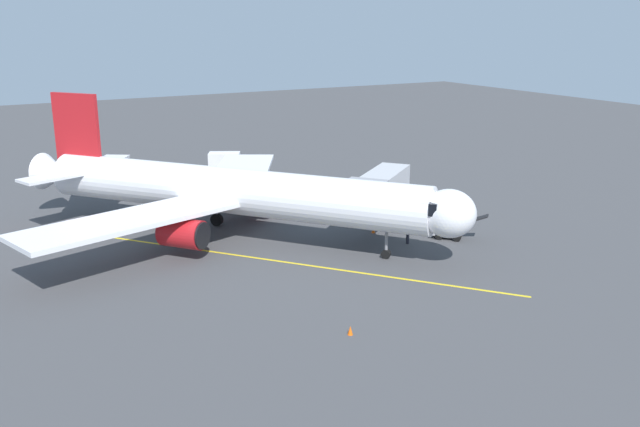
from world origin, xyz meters
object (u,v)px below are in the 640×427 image
(baggage_cart_rear_apron, at_px, (80,229))
(belt_loader_near_nose, at_px, (448,230))
(ground_crew_marshaller, at_px, (408,233))
(jet_bridge, at_px, (377,192))
(airplane, at_px, (228,192))
(safety_cone_nose_right, at_px, (350,330))
(belt_loader_portside, at_px, (233,186))
(box_truck_starboard_side, at_px, (228,163))
(safety_cone_wing_port, at_px, (357,220))
(safety_cone_wing_starboard, at_px, (373,230))
(safety_cone_nose_left, at_px, (460,207))

(baggage_cart_rear_apron, bearing_deg, belt_loader_near_nose, 150.05)
(ground_crew_marshaller, bearing_deg, jet_bridge, -73.16)
(airplane, height_order, jet_bridge, airplane)
(belt_loader_near_nose, bearing_deg, safety_cone_nose_right, 34.49)
(belt_loader_portside, relative_size, box_truck_starboard_side, 0.88)
(safety_cone_nose_right, xyz_separation_m, safety_cone_wing_port, (-12.50, -19.14, 0.00))
(belt_loader_near_nose, distance_m, safety_cone_nose_right, 20.39)
(safety_cone_wing_starboard, bearing_deg, belt_loader_near_nose, 137.19)
(safety_cone_wing_starboard, bearing_deg, baggage_cart_rear_apron, -26.70)
(ground_crew_marshaller, relative_size, safety_cone_wing_port, 3.11)
(belt_loader_portside, xyz_separation_m, safety_cone_wing_starboard, (-5.18, 19.16, -0.44))
(safety_cone_nose_left, bearing_deg, airplane, -6.66)
(ground_crew_marshaller, xyz_separation_m, safety_cone_wing_port, (0.48, -7.06, -0.61))
(baggage_cart_rear_apron, distance_m, safety_cone_nose_right, 28.94)
(belt_loader_portside, bearing_deg, safety_cone_wing_starboard, 105.12)
(baggage_cart_rear_apron, bearing_deg, jet_bridge, 151.94)
(airplane, bearing_deg, safety_cone_nose_left, 173.34)
(jet_bridge, bearing_deg, ground_crew_marshaller, 106.84)
(box_truck_starboard_side, xyz_separation_m, safety_cone_wing_port, (-2.66, 24.36, -1.11))
(box_truck_starboard_side, distance_m, safety_cone_nose_right, 44.61)
(safety_cone_wing_starboard, bearing_deg, box_truck_starboard_side, -85.26)
(airplane, height_order, belt_loader_near_nose, airplane)
(airplane, xyz_separation_m, safety_cone_wing_port, (-11.71, 1.59, -3.73))
(airplane, bearing_deg, baggage_cart_rear_apron, -30.14)
(jet_bridge, relative_size, safety_cone_wing_starboard, 18.41)
(airplane, xyz_separation_m, box_truck_starboard_side, (-9.05, -22.76, -2.62))
(ground_crew_marshaller, xyz_separation_m, box_truck_starboard_side, (3.14, -31.42, 0.50))
(ground_crew_marshaller, relative_size, baggage_cart_rear_apron, 0.61)
(safety_cone_wing_starboard, bearing_deg, ground_crew_marshaller, 102.63)
(jet_bridge, relative_size, belt_loader_near_nose, 2.39)
(jet_bridge, bearing_deg, safety_cone_nose_right, 51.78)
(baggage_cart_rear_apron, bearing_deg, safety_cone_nose_right, 110.57)
(safety_cone_nose_left, bearing_deg, ground_crew_marshaller, 29.46)
(ground_crew_marshaller, bearing_deg, safety_cone_nose_right, 42.93)
(box_truck_starboard_side, bearing_deg, airplane, 68.31)
(belt_loader_portside, bearing_deg, box_truck_starboard_side, -108.82)
(safety_cone_wing_starboard, bearing_deg, safety_cone_wing_port, -96.41)
(safety_cone_nose_right, xyz_separation_m, safety_cone_wing_starboard, (-12.13, -15.88, 0.00))
(safety_cone_nose_right, height_order, safety_cone_wing_port, same)
(airplane, distance_m, belt_loader_near_nose, 18.76)
(airplane, xyz_separation_m, baggage_cart_rear_apron, (10.95, -6.36, -3.35))
(belt_loader_near_nose, xyz_separation_m, safety_cone_nose_right, (16.81, 11.55, -0.44))
(belt_loader_portside, distance_m, box_truck_starboard_side, 8.96)
(safety_cone_wing_port, xyz_separation_m, safety_cone_wing_starboard, (0.37, 3.26, 0.00))
(belt_loader_near_nose, relative_size, safety_cone_nose_right, 7.70)
(safety_cone_nose_right, bearing_deg, airplane, -92.17)
(ground_crew_marshaller, bearing_deg, belt_loader_portside, -75.29)
(airplane, relative_size, safety_cone_wing_starboard, 62.04)
(ground_crew_marshaller, height_order, safety_cone_nose_left, ground_crew_marshaller)
(box_truck_starboard_side, bearing_deg, belt_loader_portside, 71.18)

